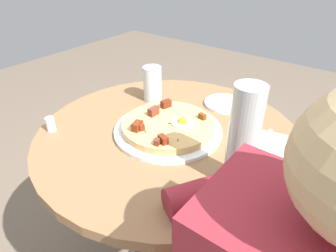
# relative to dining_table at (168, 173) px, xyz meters

# --- Properties ---
(dining_table) EXTENTS (0.83, 0.83, 0.73)m
(dining_table) POSITION_rel_dining_table_xyz_m (0.00, 0.00, 0.00)
(dining_table) COLOR olive
(dining_table) RESTS_ON ground_plane
(pizza_plate) EXTENTS (0.34, 0.34, 0.01)m
(pizza_plate) POSITION_rel_dining_table_xyz_m (0.00, -0.00, 0.18)
(pizza_plate) COLOR white
(pizza_plate) RESTS_ON dining_table
(breakfast_pizza) EXTENTS (0.29, 0.29, 0.05)m
(breakfast_pizza) POSITION_rel_dining_table_xyz_m (0.00, -0.00, 0.20)
(breakfast_pizza) COLOR tan
(breakfast_pizza) RESTS_ON pizza_plate
(bread_plate) EXTENTS (0.15, 0.15, 0.01)m
(bread_plate) POSITION_rel_dining_table_xyz_m (-0.06, -0.27, 0.18)
(bread_plate) COLOR white
(bread_plate) RESTS_ON dining_table
(napkin) EXTENTS (0.17, 0.20, 0.00)m
(napkin) POSITION_rel_dining_table_xyz_m (-0.26, -0.10, 0.18)
(napkin) COLOR white
(napkin) RESTS_ON dining_table
(fork) EXTENTS (0.05, 0.18, 0.00)m
(fork) POSITION_rel_dining_table_xyz_m (-0.24, -0.10, 0.18)
(fork) COLOR silver
(fork) RESTS_ON napkin
(knife) EXTENTS (0.05, 0.18, 0.00)m
(knife) POSITION_rel_dining_table_xyz_m (-0.28, -0.11, 0.18)
(knife) COLOR silver
(knife) RESTS_ON napkin
(water_glass) EXTENTS (0.07, 0.07, 0.13)m
(water_glass) POSITION_rel_dining_table_xyz_m (0.18, -0.14, 0.24)
(water_glass) COLOR silver
(water_glass) RESTS_ON dining_table
(water_bottle) EXTENTS (0.07, 0.07, 0.26)m
(water_bottle) POSITION_rel_dining_table_xyz_m (-0.28, 0.08, 0.30)
(water_bottle) COLOR silver
(water_bottle) RESTS_ON dining_table
(salt_shaker) EXTENTS (0.03, 0.03, 0.05)m
(salt_shaker) POSITION_rel_dining_table_xyz_m (0.30, 0.22, 0.20)
(salt_shaker) COLOR white
(salt_shaker) RESTS_ON dining_table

